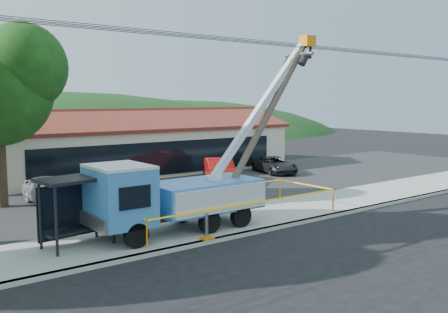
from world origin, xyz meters
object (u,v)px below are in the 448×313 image
car_red (220,184)px  car_dark (275,174)px  utility_truck (174,193)px  car_silver (51,206)px  bus_shelter (74,195)px  leaning_pole (265,119)px

car_red → car_dark: 5.64m
utility_truck → car_silver: utility_truck is taller
car_silver → car_red: size_ratio=0.90×
car_red → car_dark: car_red is taller
car_silver → utility_truck: bearing=-79.1°
bus_shelter → car_dark: bus_shelter is taller
utility_truck → car_dark: size_ratio=2.58×
bus_shelter → car_red: bearing=24.8°
utility_truck → car_red: bearing=44.6°
leaning_pole → car_red: (3.84, 8.48, -4.46)m
utility_truck → bus_shelter: (-3.77, 0.55, 0.29)m
car_dark → bus_shelter: bearing=-139.2°
utility_truck → leaning_pole: (4.68, -0.08, 2.80)m
car_red → utility_truck: bearing=-107.7°
car_silver → leaning_pole: bearing=-54.4°
car_dark → utility_truck: bearing=-131.8°
leaning_pole → car_red: 10.32m
utility_truck → bus_shelter: 3.83m
leaning_pole → car_dark: leaning_pole is taller
bus_shelter → car_red: 14.71m
utility_truck → car_red: (8.52, 8.39, -1.66)m
bus_shelter → car_red: bus_shelter is taller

